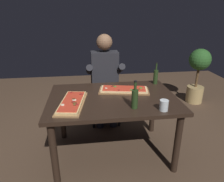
% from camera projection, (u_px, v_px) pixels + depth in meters
% --- Properties ---
extents(ground_plane, '(6.40, 6.40, 0.00)m').
position_uv_depth(ground_plane, '(113.00, 152.00, 2.53)').
color(ground_plane, '#4C3828').
extents(dining_table, '(1.40, 0.96, 0.74)m').
position_uv_depth(dining_table, '(113.00, 105.00, 2.29)').
color(dining_table, black).
rests_on(dining_table, ground_plane).
extents(pizza_rectangular_front, '(0.61, 0.33, 0.05)m').
position_uv_depth(pizza_rectangular_front, '(124.00, 90.00, 2.39)').
color(pizza_rectangular_front, brown).
rests_on(pizza_rectangular_front, dining_table).
extents(pizza_rectangular_left, '(0.32, 0.60, 0.05)m').
position_uv_depth(pizza_rectangular_left, '(72.00, 103.00, 2.07)').
color(pizza_rectangular_left, olive).
rests_on(pizza_rectangular_left, dining_table).
extents(wine_bottle_dark, '(0.06, 0.06, 0.28)m').
position_uv_depth(wine_bottle_dark, '(135.00, 98.00, 1.96)').
color(wine_bottle_dark, '#233819').
rests_on(wine_bottle_dark, dining_table).
extents(oil_bottle_amber, '(0.06, 0.06, 0.28)m').
position_uv_depth(oil_bottle_amber, '(156.00, 76.00, 2.62)').
color(oil_bottle_amber, '#233819').
rests_on(oil_bottle_amber, dining_table).
extents(tumbler_near_camera, '(0.08, 0.08, 0.11)m').
position_uv_depth(tumbler_near_camera, '(164.00, 106.00, 1.94)').
color(tumbler_near_camera, silver).
rests_on(tumbler_near_camera, dining_table).
extents(diner_chair, '(0.44, 0.44, 0.87)m').
position_uv_depth(diner_chair, '(105.00, 90.00, 3.13)').
color(diner_chair, black).
rests_on(diner_chair, ground_plane).
extents(seated_diner, '(0.53, 0.41, 1.33)m').
position_uv_depth(seated_diner, '(105.00, 76.00, 2.93)').
color(seated_diner, '#23232D').
rests_on(seated_diner, ground_plane).
extents(potted_plant_corner, '(0.38, 0.38, 1.00)m').
position_uv_depth(potted_plant_corner, '(198.00, 72.00, 3.68)').
color(potted_plant_corner, tan).
rests_on(potted_plant_corner, ground_plane).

